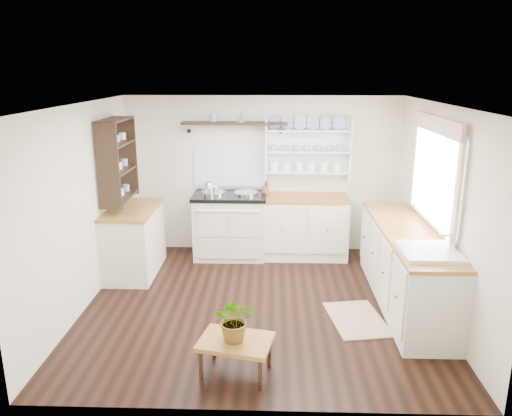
{
  "coord_description": "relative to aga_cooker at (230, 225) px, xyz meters",
  "views": [
    {
      "loc": [
        0.14,
        -5.34,
        2.66
      ],
      "look_at": [
        -0.05,
        0.25,
        1.1
      ],
      "focal_mm": 35.0,
      "sensor_mm": 36.0,
      "label": 1
    }
  ],
  "objects": [
    {
      "name": "wall_right",
      "position": [
        2.47,
        -1.57,
        0.67
      ],
      "size": [
        0.02,
        3.8,
        2.3
      ],
      "primitive_type": "cube",
      "color": "silver",
      "rests_on": "ground"
    },
    {
      "name": "potted_plant",
      "position": [
        0.3,
        -2.97,
        0.07
      ],
      "size": [
        0.39,
        0.35,
        0.4
      ],
      "primitive_type": "imported",
      "rotation": [
        0.0,
        0.0,
        0.1
      ],
      "color": "#3F7233",
      "rests_on": "center_table"
    },
    {
      "name": "floor",
      "position": [
        0.47,
        -1.57,
        -0.48
      ],
      "size": [
        4.0,
        3.8,
        0.01
      ],
      "primitive_type": "cube",
      "color": "black",
      "rests_on": "ground"
    },
    {
      "name": "kettle",
      "position": [
        -0.28,
        -0.12,
        0.56
      ],
      "size": [
        0.17,
        0.17,
        0.21
      ],
      "primitive_type": null,
      "color": "silver",
      "rests_on": "aga_cooker"
    },
    {
      "name": "left_cabinets",
      "position": [
        -1.23,
        -0.67,
        -0.02
      ],
      "size": [
        0.62,
        1.13,
        0.9
      ],
      "color": "#EEE5CE",
      "rests_on": "floor"
    },
    {
      "name": "wall_left",
      "position": [
        -1.53,
        -1.57,
        0.67
      ],
      "size": [
        0.02,
        3.8,
        2.3
      ],
      "primitive_type": "cube",
      "color": "silver",
      "rests_on": "ground"
    },
    {
      "name": "utensil_crock",
      "position": [
        0.51,
        0.11,
        0.49
      ],
      "size": [
        0.1,
        0.1,
        0.12
      ],
      "primitive_type": "cylinder",
      "color": "brown",
      "rests_on": "back_cabinets"
    },
    {
      "name": "plate_rack",
      "position": [
        1.12,
        0.29,
        1.08
      ],
      "size": [
        1.2,
        0.22,
        0.9
      ],
      "color": "white",
      "rests_on": "wall_back"
    },
    {
      "name": "center_table",
      "position": [
        0.3,
        -2.97,
        -0.18
      ],
      "size": [
        0.72,
        0.58,
        0.34
      ],
      "rotation": [
        0.0,
        0.0,
        -0.22
      ],
      "color": "brown",
      "rests_on": "floor"
    },
    {
      "name": "left_shelving",
      "position": [
        -1.37,
        -0.67,
        1.07
      ],
      "size": [
        0.28,
        0.8,
        1.05
      ],
      "primitive_type": "cube",
      "color": "black",
      "rests_on": "wall_left"
    },
    {
      "name": "window",
      "position": [
        2.42,
        -1.42,
        1.09
      ],
      "size": [
        0.08,
        1.55,
        1.22
      ],
      "color": "white",
      "rests_on": "wall_right"
    },
    {
      "name": "right_cabinets",
      "position": [
        2.17,
        -1.47,
        -0.02
      ],
      "size": [
        0.62,
        2.43,
        0.9
      ],
      "color": "#EEE5CE",
      "rests_on": "floor"
    },
    {
      "name": "belfast_sink",
      "position": [
        2.17,
        -2.22,
        0.32
      ],
      "size": [
        0.55,
        0.6,
        0.45
      ],
      "color": "white",
      "rests_on": "right_cabinets"
    },
    {
      "name": "back_cabinets",
      "position": [
        1.07,
        0.03,
        -0.02
      ],
      "size": [
        1.27,
        0.63,
        0.9
      ],
      "color": "#EEE5CE",
      "rests_on": "floor"
    },
    {
      "name": "wall_back",
      "position": [
        0.47,
        0.33,
        0.67
      ],
      "size": [
        4.0,
        0.02,
        2.3
      ],
      "primitive_type": "cube",
      "color": "silver",
      "rests_on": "ground"
    },
    {
      "name": "high_shelf",
      "position": [
        0.07,
        0.21,
        1.43
      ],
      "size": [
        1.5,
        0.29,
        0.16
      ],
      "color": "black",
      "rests_on": "wall_back"
    },
    {
      "name": "aga_cooker",
      "position": [
        0.0,
        0.0,
        0.0
      ],
      "size": [
        1.05,
        0.73,
        0.97
      ],
      "color": "beige",
      "rests_on": "floor"
    },
    {
      "name": "floor_rug",
      "position": [
        1.55,
        -1.93,
        -0.47
      ],
      "size": [
        0.68,
        0.93,
        0.02
      ],
      "primitive_type": "cube",
      "rotation": [
        0.0,
        0.0,
        0.16
      ],
      "color": "#8C7851",
      "rests_on": "floor"
    },
    {
      "name": "ceiling",
      "position": [
        0.47,
        -1.57,
        1.82
      ],
      "size": [
        4.0,
        3.8,
        0.01
      ],
      "primitive_type": "cube",
      "color": "white",
      "rests_on": "wall_back"
    }
  ]
}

